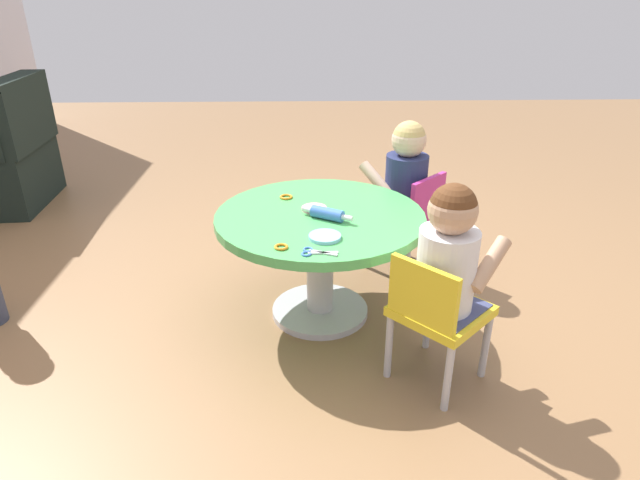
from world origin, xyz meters
The scene contains 12 objects.
ground_plane centered at (0.00, 0.00, 0.00)m, with size 10.00×10.00×0.00m, color olive.
craft_table centered at (0.00, 0.00, 0.38)m, with size 0.89×0.89×0.50m.
child_chair_left centered at (-0.48, -0.41, 0.31)m, with size 0.42×0.42×0.54m.
seated_child_left centered at (-0.45, -0.44, 0.53)m, with size 0.43×0.44×0.51m.
child_chair_right centered at (0.42, -0.47, 0.31)m, with size 0.42×0.42×0.54m.
seated_child_right centered at (0.44, -0.44, 0.53)m, with size 0.43×0.43×0.51m.
rolling_pin centered at (-0.06, -0.03, 0.53)m, with size 0.14×0.21×0.05m.
craft_scissors centered at (-0.37, 0.03, 0.50)m, with size 0.08×0.14×0.01m.
playdough_blob_0 centered at (0.04, 0.02, 0.51)m, with size 0.11×0.11×0.01m, color pink.
playdough_blob_1 centered at (-0.25, -0.01, 0.51)m, with size 0.12×0.12×0.01m, color #8CCCF2.
cookie_cutter_0 centered at (-0.33, 0.15, 0.51)m, with size 0.05×0.05×0.01m, color orange.
cookie_cutter_1 centered at (0.19, 0.15, 0.51)m, with size 0.06×0.06×0.01m, color orange.
Camera 1 is at (-2.11, 0.06, 1.38)m, focal length 30.16 mm.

